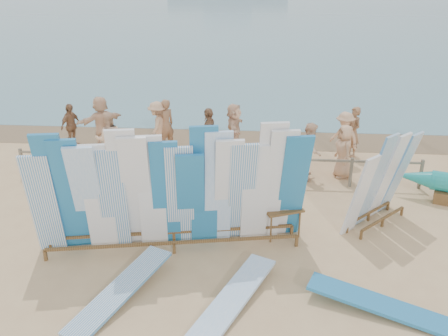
# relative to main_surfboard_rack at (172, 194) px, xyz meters

# --- Properties ---
(ground) EXTENTS (160.00, 160.00, 0.00)m
(ground) POSITION_rel_main_surfboard_rack_xyz_m (0.60, 0.74, -1.37)
(ground) COLOR tan
(ground) RESTS_ON ground
(wet_sand_strip) EXTENTS (40.00, 2.60, 0.01)m
(wet_sand_strip) POSITION_rel_main_surfboard_rack_xyz_m (0.60, 7.94, -1.37)
(wet_sand_strip) COLOR brown
(wet_sand_strip) RESTS_ON ground
(fence) EXTENTS (12.08, 0.08, 0.90)m
(fence) POSITION_rel_main_surfboard_rack_xyz_m (0.60, 3.74, -0.74)
(fence) COLOR #736A57
(fence) RESTS_ON ground
(main_surfboard_rack) EXTENTS (6.11, 1.89, 3.05)m
(main_surfboard_rack) POSITION_rel_main_surfboard_rack_xyz_m (0.00, 0.00, 0.00)
(main_surfboard_rack) COLOR brown
(main_surfboard_rack) RESTS_ON ground
(side_surfboard_rack) EXTENTS (2.01, 2.02, 2.51)m
(side_surfboard_rack) POSITION_rel_main_surfboard_rack_xyz_m (4.87, 1.51, -0.23)
(side_surfboard_rack) COLOR brown
(side_surfboard_rack) RESTS_ON ground
(vendor_table) EXTENTS (1.07, 0.94, 1.19)m
(vendor_table) POSITION_rel_main_surfboard_rack_xyz_m (2.46, 0.77, -0.97)
(vendor_table) COLOR brown
(vendor_table) RESTS_ON ground
(flat_board_b) EXTENTS (1.66, 2.68, 0.28)m
(flat_board_b) POSITION_rel_main_surfboard_rack_xyz_m (1.47, -1.89, -1.37)
(flat_board_b) COLOR #95C0EF
(flat_board_b) RESTS_ON ground
(flat_board_e) EXTENTS (1.64, 2.68, 0.39)m
(flat_board_e) POSITION_rel_main_surfboard_rack_xyz_m (-0.73, -1.91, -1.37)
(flat_board_e) COLOR white
(flat_board_e) RESTS_ON ground
(flat_board_d) EXTENTS (2.72, 1.50, 0.30)m
(flat_board_d) POSITION_rel_main_surfboard_rack_xyz_m (4.22, -1.89, -1.37)
(flat_board_d) COLOR #2273AD
(flat_board_d) RESTS_ON ground
(beach_chair_left) EXTENTS (0.74, 0.75, 0.89)m
(beach_chair_left) POSITION_rel_main_surfboard_rack_xyz_m (0.46, 4.36, -1.11)
(beach_chair_left) COLOR red
(beach_chair_left) RESTS_ON ground
(beach_chair_right) EXTENTS (0.64, 0.66, 0.89)m
(beach_chair_right) POSITION_rel_main_surfboard_rack_xyz_m (0.96, 4.38, -1.11)
(beach_chair_right) COLOR red
(beach_chair_right) RESTS_ON ground
(stroller) EXTENTS (0.49, 0.70, 0.95)m
(stroller) POSITION_rel_main_surfboard_rack_xyz_m (2.82, 4.63, -0.99)
(stroller) COLOR red
(stroller) RESTS_ON ground
(beachgoer_9) EXTENTS (1.05, 1.12, 1.69)m
(beachgoer_9) POSITION_rel_main_surfboard_rack_xyz_m (4.68, 5.80, -0.52)
(beachgoer_9) COLOR tan
(beachgoer_9) RESTS_ON ground
(beachgoer_4) EXTENTS (0.47, 1.07, 1.83)m
(beachgoer_4) POSITION_rel_main_surfboard_rack_xyz_m (0.23, 5.46, -0.45)
(beachgoer_4) COLOR #8C6042
(beachgoer_4) RESTS_ON ground
(beachgoer_3) EXTENTS (0.60, 1.18, 1.75)m
(beachgoer_3) POSITION_rel_main_surfboard_rack_xyz_m (-1.70, 6.38, -0.49)
(beachgoer_3) COLOR tan
(beachgoer_3) RESTS_ON ground
(beachgoer_1) EXTENTS (0.73, 0.71, 1.82)m
(beachgoer_1) POSITION_rel_main_surfboard_rack_xyz_m (-1.43, 6.49, -0.46)
(beachgoer_1) COLOR #8C6042
(beachgoer_1) RESTS_ON ground
(beachgoer_extra_1) EXTENTS (0.71, 1.01, 1.59)m
(beachgoer_extra_1) POSITION_rel_main_surfboard_rack_xyz_m (-4.86, 6.46, -0.57)
(beachgoer_extra_1) COLOR #8C6042
(beachgoer_extra_1) RESTS_ON ground
(beachgoer_7) EXTENTS (0.55, 0.71, 1.73)m
(beachgoer_7) POSITION_rel_main_surfboard_rack_xyz_m (5.06, 6.31, -0.50)
(beachgoer_7) COLOR #8C6042
(beachgoer_7) RESTS_ON ground
(beachgoer_6) EXTENTS (0.54, 0.87, 1.66)m
(beachgoer_6) POSITION_rel_main_surfboard_rack_xyz_m (4.46, 4.47, -0.54)
(beachgoer_6) COLOR tan
(beachgoer_6) RESTS_ON ground
(beachgoer_8) EXTENTS (0.52, 0.89, 1.73)m
(beachgoer_8) POSITION_rel_main_surfboard_rack_xyz_m (3.45, 4.37, -0.50)
(beachgoer_8) COLOR beige
(beachgoer_8) RESTS_ON ground
(beachgoer_2) EXTENTS (0.96, 0.65, 1.80)m
(beachgoer_2) POSITION_rel_main_surfboard_rack_xyz_m (-2.96, 4.84, -0.47)
(beachgoer_2) COLOR beige
(beachgoer_2) RESTS_ON ground
(beachgoer_5) EXTENTS (0.54, 1.63, 1.76)m
(beachgoer_5) POSITION_rel_main_surfboard_rack_xyz_m (1.00, 6.32, -0.49)
(beachgoer_5) COLOR beige
(beachgoer_5) RESTS_ON ground
(beachgoer_11) EXTENTS (1.62, 1.63, 1.87)m
(beachgoer_11) POSITION_rel_main_surfboard_rack_xyz_m (-3.75, 6.52, -0.43)
(beachgoer_11) COLOR beige
(beachgoer_11) RESTS_ON ground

